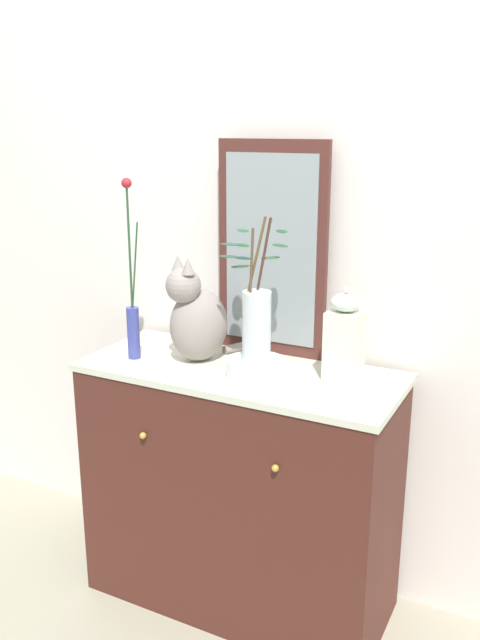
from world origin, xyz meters
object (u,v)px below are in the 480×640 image
object	(u,v)px
sideboard	(240,488)
mirror_leaning	(272,250)
vase_glass_clear	(256,320)
bowl_porcelain	(256,368)
cat_sitting	(197,318)
vase_slim_green	(133,314)
jar_lidded_porcelain	(344,338)

from	to	relation	value
sideboard	mirror_leaning	distance (m)	0.89
sideboard	vase_glass_clear	size ratio (longest dim) A/B	2.34
sideboard	bowl_porcelain	distance (m)	0.51
cat_sitting	vase_slim_green	distance (m)	0.24
cat_sitting	mirror_leaning	bearing A→B (deg)	46.46
vase_glass_clear	cat_sitting	bearing A→B (deg)	169.01
vase_slim_green	jar_lidded_porcelain	bearing A→B (deg)	11.73
jar_lidded_porcelain	vase_glass_clear	bearing A→B (deg)	-155.62
mirror_leaning	jar_lidded_porcelain	bearing A→B (deg)	-22.27
mirror_leaning	vase_slim_green	size ratio (longest dim) A/B	1.20
cat_sitting	vase_glass_clear	distance (m)	0.27
sideboard	vase_slim_green	bearing A→B (deg)	-169.53
sideboard	mirror_leaning	world-z (taller)	mirror_leaning
jar_lidded_porcelain	vase_slim_green	bearing A→B (deg)	-168.27
bowl_porcelain	vase_slim_green	bearing A→B (deg)	-176.18
sideboard	cat_sitting	xyz separation A→B (m)	(-0.18, 0.01, 0.63)
sideboard	vase_glass_clear	xyz separation A→B (m)	(0.08, -0.04, 0.67)
sideboard	mirror_leaning	size ratio (longest dim) A/B	1.46
mirror_leaning	bowl_porcelain	world-z (taller)	mirror_leaning
mirror_leaning	cat_sitting	size ratio (longest dim) A/B	1.80
cat_sitting	sideboard	bearing A→B (deg)	-3.47
vase_glass_clear	mirror_leaning	bearing A→B (deg)	103.93
vase_glass_clear	jar_lidded_porcelain	bearing A→B (deg)	24.38
mirror_leaning	vase_slim_green	bearing A→B (deg)	-145.05
cat_sitting	vase_glass_clear	bearing A→B (deg)	-10.99
vase_slim_green	bowl_porcelain	bearing A→B (deg)	3.82
mirror_leaning	vase_slim_green	world-z (taller)	mirror_leaning
bowl_porcelain	jar_lidded_porcelain	bearing A→B (deg)	24.87
vase_slim_green	vase_glass_clear	xyz separation A→B (m)	(0.48, 0.03, 0.03)
sideboard	vase_slim_green	world-z (taller)	vase_slim_green
mirror_leaning	cat_sitting	world-z (taller)	mirror_leaning
mirror_leaning	vase_slim_green	distance (m)	0.56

